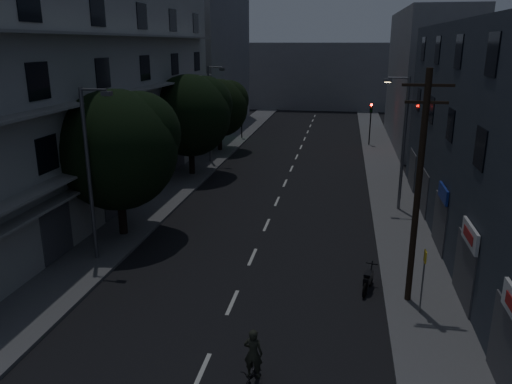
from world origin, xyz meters
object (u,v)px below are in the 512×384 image
(utility_pole, at_px, (418,186))
(motorcycle, at_px, (368,281))
(cyclist, at_px, (253,369))
(bus_stop_sign, at_px, (424,270))

(utility_pole, height_order, motorcycle, utility_pole)
(utility_pole, bearing_deg, cyclist, -130.01)
(bus_stop_sign, distance_m, cyclist, 7.64)
(utility_pole, relative_size, cyclist, 4.52)
(utility_pole, height_order, cyclist, utility_pole)
(utility_pole, bearing_deg, bus_stop_sign, -71.22)
(utility_pole, relative_size, bus_stop_sign, 3.56)
(motorcycle, relative_size, cyclist, 0.87)
(bus_stop_sign, height_order, motorcycle, bus_stop_sign)
(bus_stop_sign, bearing_deg, utility_pole, 108.78)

